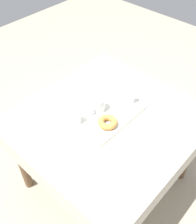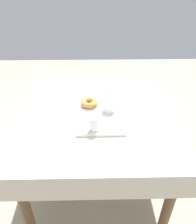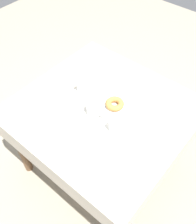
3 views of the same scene
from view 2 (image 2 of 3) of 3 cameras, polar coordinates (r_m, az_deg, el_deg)
ground_plane at (r=2.01m, az=-0.40°, el=-18.10°), size 6.00×6.00×0.00m
dining_table at (r=1.55m, az=-0.49°, el=-3.39°), size 1.10×1.06×0.75m
serving_tray at (r=1.47m, az=0.53°, el=-0.23°), size 0.48×0.30×0.02m
tea_mug_left at (r=1.46m, az=2.94°, el=1.82°), size 0.13×0.09×0.09m
water_glass_near at (r=1.29m, az=-1.10°, el=-3.14°), size 0.06×0.06×0.09m
water_glass_far at (r=1.61m, az=3.38°, el=5.08°), size 0.06×0.06×0.09m
donut_plate_left at (r=1.53m, az=-2.31°, el=1.76°), size 0.13×0.13×0.01m
sugar_donut_left at (r=1.52m, az=-2.33°, el=2.51°), size 0.12×0.12×0.04m
paper_napkin at (r=1.77m, az=-1.73°, el=5.87°), size 0.14×0.13×0.01m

